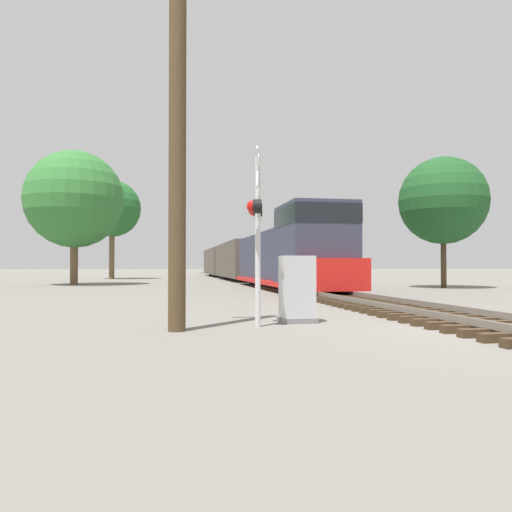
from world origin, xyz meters
The scene contains 9 objects.
ground_plane centered at (0.00, 0.00, 0.00)m, with size 400.00×400.00×0.00m, color slate.
rail_track_bed centered at (0.00, 0.00, 0.14)m, with size 2.60×160.00×0.31m.
freight_train centered at (0.00, 34.54, 1.82)m, with size 2.97×51.51×4.13m.
crossing_signal_near centered at (-4.71, 1.41, 2.36)m, with size 0.49×1.01×3.89m.
relay_cabinet centered at (-3.62, 2.04, 0.77)m, with size 0.85×0.60×1.57m.
utility_pole centered at (-6.44, 0.98, 4.62)m, with size 1.80×0.36×9.06m.
tree_far_right centered at (9.83, 18.20, 5.27)m, with size 5.27×5.27×7.92m.
tree_mid_background centered at (-12.94, 27.00, 5.96)m, with size 6.75×6.75×9.35m.
tree_deep_background centered at (-12.04, 42.88, 7.11)m, with size 5.75×5.75×10.02m.
Camera 1 is at (-6.67, -9.33, 1.34)m, focal length 35.00 mm.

